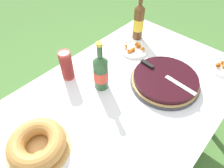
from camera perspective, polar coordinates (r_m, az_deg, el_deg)
The scene contains 11 objects.
ground_plane at distance 1.70m, azimuth -0.97°, elevation -21.71°, with size 16.00×16.00×0.00m, color #4C7A38.
garden_table at distance 1.12m, azimuth -1.38°, elevation -9.29°, with size 1.80×0.94×0.71m.
tablecloth at distance 1.08m, azimuth -1.43°, elevation -7.75°, with size 1.81×0.95×0.10m.
berry_tart at distance 1.21m, azimuth 14.90°, elevation 1.03°, with size 0.40×0.40×0.06m.
serving_knife at distance 1.19m, azimuth 14.10°, elevation 2.94°, with size 0.05×0.38×0.01m.
bundt_cake at distance 0.97m, azimuth -20.60°, elevation -15.78°, with size 0.29×0.29×0.08m.
cup_stack at distance 1.19m, azimuth -12.86°, elevation 5.19°, with size 0.07×0.07×0.19m.
cider_bottle_green at distance 1.09m, azimuth -3.22°, elevation 3.40°, with size 0.08×0.08×0.30m.
cider_bottle_amber at distance 1.50m, azimuth 7.60°, elevation 17.26°, with size 0.08×0.08×0.35m.
snack_plate_near at distance 1.46m, azimuth 29.30°, elevation 4.22°, with size 0.19×0.19×0.06m.
snack_plate_right at distance 1.43m, azimuth 6.25°, elevation 9.87°, with size 0.21×0.21×0.06m.
Camera 1 is at (-0.45, -0.44, 1.58)m, focal length 32.00 mm.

